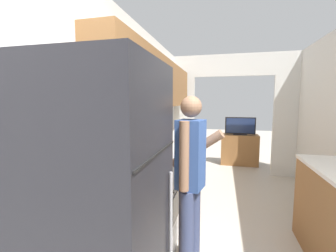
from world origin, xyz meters
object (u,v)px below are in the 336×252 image
object	(u,v)px
television	(240,126)
person	(190,182)
refrigerator	(98,214)
range_oven	(149,199)
tv_cabinet	(239,149)
knife	(165,146)

from	to	relation	value
television	person	bearing A→B (deg)	-100.09
refrigerator	range_oven	size ratio (longest dim) A/B	1.64
person	television	distance (m)	3.78
person	television	world-z (taller)	person
range_oven	person	bearing A→B (deg)	-36.64
television	tv_cabinet	bearing A→B (deg)	90.00
knife	range_oven	bearing A→B (deg)	-95.79
person	television	bearing A→B (deg)	2.21
television	range_oven	bearing A→B (deg)	-109.09
knife	refrigerator	bearing A→B (deg)	-93.22
television	refrigerator	bearing A→B (deg)	-103.81
refrigerator	person	size ratio (longest dim) A/B	1.11
tv_cabinet	knife	world-z (taller)	knife
tv_cabinet	television	size ratio (longest dim) A/B	1.24
tv_cabinet	television	distance (m)	0.58
range_oven	knife	world-z (taller)	range_oven
tv_cabinet	television	world-z (taller)	television
range_oven	person	xyz separation A→B (m)	(0.50, -0.37, 0.37)
knife	tv_cabinet	bearing A→B (deg)	62.56
person	television	size ratio (longest dim) A/B	2.26
refrigerator	television	bearing A→B (deg)	76.19
range_oven	knife	distance (m)	0.77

